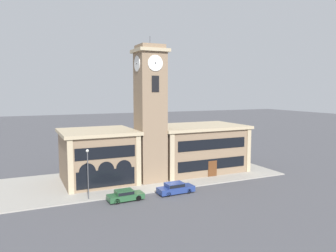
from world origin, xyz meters
TOP-DOWN VIEW (x-y plane):
  - ground_plane at (0.00, 0.00)m, footprint 300.00×300.00m
  - sidewalk_kerb at (0.00, 7.51)m, footprint 40.86×15.02m
  - clock_tower at (-0.00, 5.35)m, footprint 4.46×4.46m
  - town_hall_left_wing at (-7.01, 8.21)m, footprint 10.37×10.24m
  - town_hall_right_wing at (9.30, 8.22)m, footprint 14.95×10.24m
  - parked_car_near at (-5.96, -1.37)m, footprint 4.34×1.89m
  - parked_car_mid at (0.72, -1.37)m, footprint 4.81×1.93m
  - street_lamp at (-9.90, 0.63)m, footprint 0.36×0.36m

SIDE VIEW (x-z plane):
  - ground_plane at x=0.00m, z-range 0.00..0.00m
  - sidewalk_kerb at x=0.00m, z-range 0.00..0.15m
  - parked_car_near at x=-5.96m, z-range 0.04..1.35m
  - parked_car_mid at x=0.72m, z-range 0.03..1.44m
  - town_hall_right_wing at x=9.30m, z-range 0.02..7.53m
  - town_hall_left_wing at x=-7.01m, z-range 0.03..7.54m
  - street_lamp at x=-9.90m, z-range 1.07..7.12m
  - clock_tower at x=0.00m, z-range -0.53..20.11m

